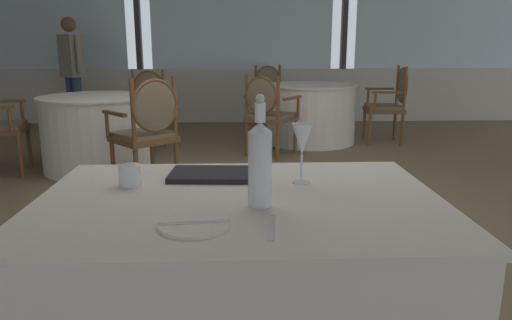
{
  "coord_description": "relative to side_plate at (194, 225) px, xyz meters",
  "views": [
    {
      "loc": [
        -0.11,
        -3.42,
        1.24
      ],
      "look_at": [
        -0.05,
        -1.88,
        0.87
      ],
      "focal_mm": 33.71,
      "sensor_mm": 36.0,
      "label": 1
    }
  ],
  "objects": [
    {
      "name": "dining_chair_1_0",
      "position": [
        2.1,
        4.73,
        -0.19
      ],
      "size": [
        0.51,
        0.57,
        0.97
      ],
      "rotation": [
        0.0,
        0.0,
        9.33
      ],
      "color": "brown",
      "rests_on": "ground_plane"
    },
    {
      "name": "background_table_0",
      "position": [
        -1.28,
        3.54,
        -0.38
      ],
      "size": [
        1.1,
        1.1,
        0.74
      ],
      "color": "white",
      "rests_on": "ground_plane"
    },
    {
      "name": "background_table_1",
      "position": [
        1.07,
        4.83,
        -0.38
      ],
      "size": [
        1.2,
        1.2,
        0.74
      ],
      "color": "white",
      "rests_on": "ground_plane"
    },
    {
      "name": "dining_chair_0_2",
      "position": [
        -0.63,
        2.8,
        -0.18
      ],
      "size": [
        0.66,
        0.65,
        0.98
      ],
      "rotation": [
        0.0,
        0.0,
        8.58
      ],
      "color": "brown",
      "rests_on": "ground_plane"
    },
    {
      "name": "dining_chair_1_2",
      "position": [
        0.47,
        4.0,
        -0.21
      ],
      "size": [
        0.66,
        0.64,
        0.92
      ],
      "rotation": [
        0.0,
        0.0,
        13.52
      ],
      "color": "brown",
      "rests_on": "ground_plane"
    },
    {
      "name": "butter_knife",
      "position": [
        0.0,
        0.0,
        0.01
      ],
      "size": [
        0.21,
        0.04,
        0.0
      ],
      "primitive_type": "cube",
      "rotation": [
        0.0,
        0.0,
        0.11
      ],
      "color": "silver",
      "rests_on": "foreground_table"
    },
    {
      "name": "dinner_fork",
      "position": [
        0.22,
        -0.02,
        -0.0
      ],
      "size": [
        0.04,
        0.19,
        0.0
      ],
      "primitive_type": "cube",
      "rotation": [
        0.0,
        0.0,
        1.47
      ],
      "color": "silver",
      "rests_on": "foreground_table"
    },
    {
      "name": "foreground_table",
      "position": [
        0.13,
        0.25,
        -0.38
      ],
      "size": [
        1.36,
        0.96,
        0.74
      ],
      "color": "white",
      "rests_on": "ground_plane"
    },
    {
      "name": "dining_chair_1_1",
      "position": [
        0.64,
        5.77,
        -0.2
      ],
      "size": [
        0.64,
        0.61,
        0.94
      ],
      "rotation": [
        0.0,
        0.0,
        11.42
      ],
      "color": "brown",
      "rests_on": "ground_plane"
    },
    {
      "name": "ground_plane",
      "position": [
        0.23,
        2.14,
        -0.75
      ],
      "size": [
        15.28,
        15.28,
        0.0
      ],
      "primitive_type": "plane",
      "color": "#756047"
    },
    {
      "name": "wine_glass",
      "position": [
        0.36,
        0.42,
        0.16
      ],
      "size": [
        0.08,
        0.08,
        0.22
      ],
      "color": "white",
      "rests_on": "foreground_table"
    },
    {
      "name": "window_wall_far",
      "position": [
        0.23,
        6.55,
        0.41
      ],
      "size": [
        10.34,
        0.14,
        2.9
      ],
      "color": "beige",
      "rests_on": "ground_plane"
    },
    {
      "name": "dining_chair_0_0",
      "position": [
        -0.96,
        4.46,
        -0.19
      ],
      "size": [
        0.63,
        0.58,
        0.95
      ],
      "rotation": [
        0.0,
        0.0,
        4.39
      ],
      "color": "brown",
      "rests_on": "ground_plane"
    },
    {
      "name": "menu_book",
      "position": [
        0.03,
        0.52,
        0.01
      ],
      "size": [
        0.35,
        0.23,
        0.02
      ],
      "primitive_type": "cube",
      "rotation": [
        0.0,
        0.0,
        -0.07
      ],
      "color": "black",
      "rests_on": "foreground_table"
    },
    {
      "name": "water_tumbler",
      "position": [
        -0.27,
        0.42,
        0.03
      ],
      "size": [
        0.08,
        0.08,
        0.08
      ],
      "primitive_type": "cylinder",
      "color": "white",
      "rests_on": "foreground_table"
    },
    {
      "name": "diner_person_0",
      "position": [
        -2.19,
        5.72,
        0.16
      ],
      "size": [
        0.41,
        0.39,
        1.61
      ],
      "rotation": [
        0.0,
        0.0,
        3.95
      ],
      "color": "#334770",
      "rests_on": "ground_plane"
    },
    {
      "name": "side_plate",
      "position": [
        0.0,
        0.0,
        0.0
      ],
      "size": [
        0.21,
        0.21,
        0.01
      ],
      "primitive_type": "cylinder",
      "color": "silver",
      "rests_on": "foreground_table"
    },
    {
      "name": "water_bottle",
      "position": [
        0.19,
        0.17,
        0.14
      ],
      "size": [
        0.08,
        0.08,
        0.35
      ],
      "color": "white",
      "rests_on": "foreground_table"
    }
  ]
}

